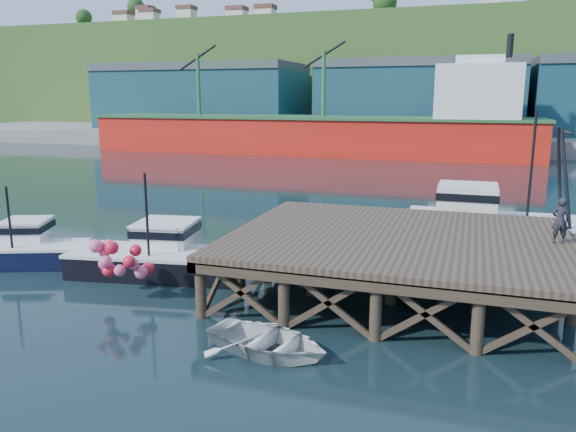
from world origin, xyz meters
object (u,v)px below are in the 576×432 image
at_px(dockworker, 560,220).
at_px(boat_black, 159,255).
at_px(boat_navy, 21,248).
at_px(dinghy, 268,341).
at_px(trawler, 511,225).

bearing_deg(dockworker, boat_black, -3.16).
relative_size(boat_navy, boat_black, 0.83).
height_order(boat_navy, boat_black, boat_black).
height_order(boat_navy, dinghy, boat_navy).
distance_m(boat_black, trawler, 15.66).
distance_m(dinghy, dockworker, 11.01).
xyz_separation_m(boat_navy, trawler, (20.05, 8.22, 0.64)).
xyz_separation_m(boat_navy, dinghy, (13.09, -4.80, -0.32)).
distance_m(trawler, dockworker, 6.32).
bearing_deg(dockworker, trawler, -88.12).
distance_m(boat_navy, boat_black, 6.36).
bearing_deg(trawler, dockworker, -79.11).
relative_size(boat_navy, trawler, 0.61).
xyz_separation_m(trawler, dockworker, (1.15, -6.01, 1.58)).
distance_m(boat_navy, trawler, 21.68).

